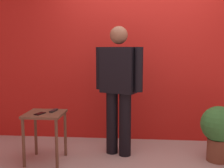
% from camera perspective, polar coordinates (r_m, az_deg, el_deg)
% --- Properties ---
extents(back_wall_red, '(5.01, 0.12, 3.08)m').
position_cam_1_polar(back_wall_red, '(4.17, 6.51, 9.45)').
color(back_wall_red, '#B21F19').
rests_on(back_wall_red, ground_plane).
extents(standing_person, '(0.65, 0.38, 1.66)m').
position_cam_1_polar(standing_person, '(3.51, 1.39, -0.01)').
color(standing_person, black).
rests_on(standing_person, ground_plane).
extents(side_table, '(0.45, 0.45, 0.61)m').
position_cam_1_polar(side_table, '(3.47, -13.76, -7.66)').
color(side_table, brown).
rests_on(side_table, ground_plane).
extents(cell_phone, '(0.11, 0.16, 0.01)m').
position_cam_1_polar(cell_phone, '(3.38, -14.76, -5.97)').
color(cell_phone, black).
rests_on(cell_phone, side_table).
extents(tv_remote, '(0.07, 0.17, 0.02)m').
position_cam_1_polar(tv_remote, '(3.48, -12.04, -5.43)').
color(tv_remote, black).
rests_on(tv_remote, side_table).
extents(potted_plant, '(0.44, 0.44, 0.69)m').
position_cam_1_polar(potted_plant, '(3.64, 21.30, -8.67)').
color(potted_plant, brown).
rests_on(potted_plant, ground_plane).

